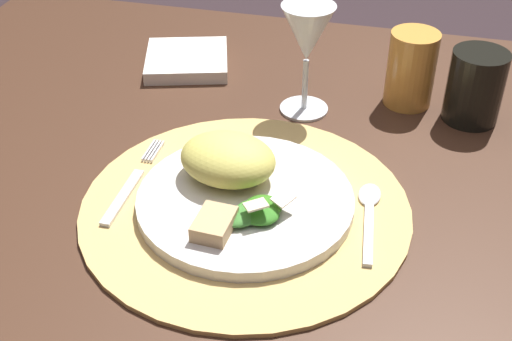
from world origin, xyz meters
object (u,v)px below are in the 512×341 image
object	(u,v)px
spoon	(369,208)
wine_glass	(307,38)
amber_tumbler	(411,69)
dining_table	(245,251)
dinner_plate	(245,201)
fork	(131,184)
dark_tumbler	(475,87)
napkin	(187,60)

from	to	relation	value
spoon	wine_glass	size ratio (longest dim) A/B	0.90
amber_tumbler	dining_table	bearing A→B (deg)	-135.13
wine_glass	amber_tumbler	xyz separation A→B (m)	(0.14, 0.06, -0.06)
dinner_plate	wine_glass	world-z (taller)	wine_glass
dining_table	wine_glass	size ratio (longest dim) A/B	7.22
dining_table	amber_tumbler	xyz separation A→B (m)	(0.19, 0.19, 0.22)
dinner_plate	fork	size ratio (longest dim) A/B	1.45
dining_table	amber_tumbler	size ratio (longest dim) A/B	10.47
dark_tumbler	napkin	bearing A→B (deg)	172.85
dining_table	dinner_plate	size ratio (longest dim) A/B	4.53
dinner_plate	fork	xyz separation A→B (m)	(-0.14, 0.00, -0.00)
amber_tumbler	dark_tumbler	size ratio (longest dim) A/B	1.07
dining_table	amber_tumbler	distance (m)	0.34
fork	wine_glass	distance (m)	0.30
fork	dining_table	bearing A→B (deg)	41.06
fork	amber_tumbler	distance (m)	0.42
fork	dark_tumbler	distance (m)	0.47
napkin	dining_table	bearing A→B (deg)	-55.65
dark_tumbler	amber_tumbler	bearing A→B (deg)	164.84
spoon	wine_glass	distance (m)	0.26
amber_tumbler	fork	bearing A→B (deg)	-136.49
dinner_plate	amber_tumbler	size ratio (longest dim) A/B	2.31
fork	dark_tumbler	bearing A→B (deg)	34.14
dark_tumbler	wine_glass	bearing A→B (deg)	-171.61
dining_table	dark_tumbler	bearing A→B (deg)	30.96
spoon	amber_tumbler	xyz separation A→B (m)	(0.02, 0.26, 0.04)
amber_tumbler	dark_tumbler	xyz separation A→B (m)	(0.09, -0.02, -0.00)
dining_table	fork	size ratio (longest dim) A/B	6.56
dinner_plate	wine_glass	xyz separation A→B (m)	(0.02, 0.23, 0.10)
spoon	dinner_plate	bearing A→B (deg)	-169.22
spoon	napkin	distance (m)	0.43
dining_table	dark_tumbler	size ratio (longest dim) A/B	11.22
dinner_plate	amber_tumbler	world-z (taller)	amber_tumbler
napkin	wine_glass	bearing A→B (deg)	-23.23
amber_tumbler	dark_tumbler	world-z (taller)	amber_tumbler
dining_table	wine_glass	bearing A→B (deg)	68.66
dining_table	dark_tumbler	world-z (taller)	dark_tumbler
dark_tumbler	spoon	bearing A→B (deg)	-114.73
fork	spoon	distance (m)	0.28
fork	amber_tumbler	xyz separation A→B (m)	(0.30, 0.29, 0.04)
dining_table	spoon	xyz separation A→B (m)	(0.17, -0.07, 0.17)
spoon	wine_glass	world-z (taller)	wine_glass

